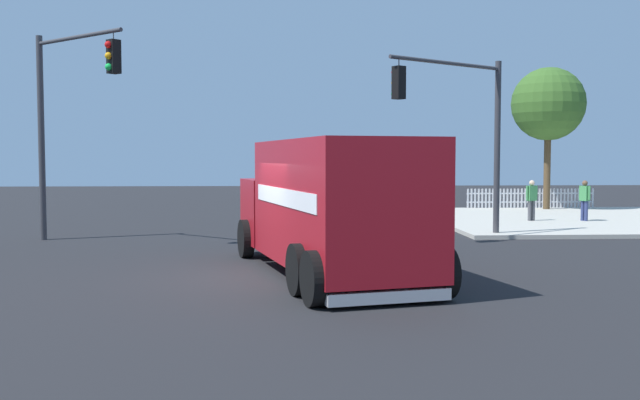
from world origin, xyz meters
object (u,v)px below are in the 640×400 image
Objects in this scene: delivery_truck at (329,206)px; pedestrian_near_corner at (585,198)px; traffic_light_secondary at (63,105)px; traffic_light_primary at (464,117)px; shade_tree_near at (548,105)px; pedestrian_crossing at (532,198)px.

delivery_truck is 5.24× the size of pedestrian_near_corner.
pedestrian_near_corner is (-18.54, -4.92, -3.18)m from traffic_light_secondary.
shade_tree_near reaches higher than traffic_light_primary.
delivery_truck is 21.69m from shade_tree_near.
traffic_light_primary is 7.21m from pedestrian_crossing.
delivery_truck is 1.23× the size of shade_tree_near.
shade_tree_near is at bearing -149.90° from traffic_light_secondary.
traffic_light_primary is 0.83× the size of shade_tree_near.
traffic_light_secondary is 4.05× the size of pedestrian_crossing.
shade_tree_near is at bearing -123.45° from delivery_truck.
shade_tree_near is (-19.46, -11.28, 0.94)m from traffic_light_secondary.
traffic_light_secondary is at bearing 30.10° from shade_tree_near.
pedestrian_crossing is (2.04, -0.21, 0.00)m from pedestrian_near_corner.
shade_tree_near is at bearing -98.28° from pedestrian_near_corner.
shade_tree_near reaches higher than delivery_truck.
delivery_truck reaches higher than pedestrian_crossing.
delivery_truck is at bearing 139.49° from traffic_light_secondary.
traffic_light_secondary is 4.06× the size of pedestrian_near_corner.
pedestrian_near_corner is at bearing -133.42° from delivery_truck.
shade_tree_near is at bearing -121.91° from traffic_light_primary.
traffic_light_primary is at bearing 39.07° from pedestrian_near_corner.
pedestrian_near_corner is (-10.86, -11.48, -0.51)m from delivery_truck.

